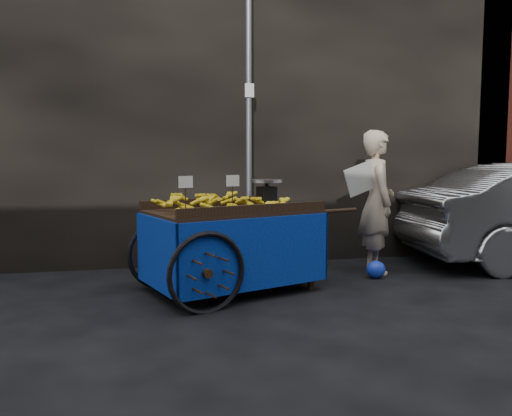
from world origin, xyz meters
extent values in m
plane|color=black|center=(0.00, 0.00, 0.00)|extent=(80.00, 80.00, 0.00)
cube|color=black|center=(-1.00, 2.60, 2.50)|extent=(11.00, 2.00, 5.00)
cylinder|color=slate|center=(0.30, 1.30, 2.00)|extent=(0.08, 0.08, 4.00)
cube|color=white|center=(0.30, 1.25, 2.40)|extent=(0.12, 0.02, 0.18)
cube|color=black|center=(-0.11, 0.17, 0.89)|extent=(2.05, 1.65, 0.07)
cube|color=black|center=(-0.29, 0.67, 0.97)|extent=(1.69, 0.65, 0.11)
cube|color=black|center=(0.07, -0.32, 0.97)|extent=(1.69, 0.65, 0.11)
cube|color=black|center=(0.77, 0.02, 0.45)|extent=(0.07, 0.07, 0.89)
cube|color=black|center=(0.47, 0.86, 0.45)|extent=(0.07, 0.07, 0.89)
cylinder|color=black|center=(1.14, 0.15, 0.89)|extent=(0.54, 0.23, 0.04)
cylinder|color=black|center=(0.84, 0.99, 0.89)|extent=(0.54, 0.23, 0.04)
torus|color=black|center=(-0.48, -0.60, 0.39)|extent=(0.80, 0.34, 0.83)
torus|color=black|center=(-0.89, 0.53, 0.39)|extent=(0.80, 0.34, 0.83)
cylinder|color=black|center=(-0.69, -0.03, 0.39)|extent=(0.48, 1.19, 0.06)
cube|color=navy|center=(0.08, -0.36, 0.51)|extent=(1.72, 0.64, 0.76)
cube|color=navy|center=(-0.30, 0.71, 0.51)|extent=(1.72, 0.64, 0.76)
cube|color=navy|center=(-0.96, -0.13, 0.51)|extent=(0.41, 1.10, 0.76)
cube|color=navy|center=(0.74, 0.48, 0.51)|extent=(0.41, 1.10, 0.76)
cube|color=black|center=(0.34, 0.40, 1.08)|extent=(0.24, 0.21, 0.18)
cylinder|color=silver|center=(0.34, 0.40, 1.24)|extent=(0.48, 0.48, 0.03)
cube|color=white|center=(-0.65, -0.15, 1.26)|extent=(0.15, 0.06, 0.12)
cube|color=white|center=(-0.12, 0.04, 1.26)|extent=(0.15, 0.06, 0.12)
imported|color=tan|center=(1.90, 0.73, 0.93)|extent=(0.54, 0.74, 1.87)
cube|color=beige|center=(1.65, 0.60, 1.26)|extent=(0.58, 0.13, 0.50)
ellipsoid|color=blue|center=(1.75, 0.38, 0.11)|extent=(0.25, 0.20, 0.22)
camera|label=1|loc=(-0.99, -5.34, 1.49)|focal=35.00mm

